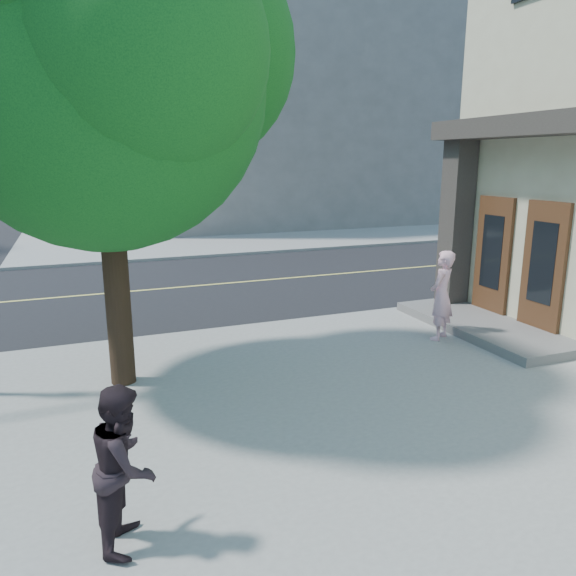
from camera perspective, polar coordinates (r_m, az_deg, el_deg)
name	(u,v)px	position (r m, az deg, el deg)	size (l,w,h in m)	color
ground	(3,358)	(11.41, -27.85, -6.56)	(140.00, 140.00, 0.00)	black
road_ew	(22,301)	(15.72, -26.25, -1.21)	(140.00, 9.00, 0.01)	black
sidewalk_ne	(278,217)	(34.59, -1.08, 7.50)	(29.00, 25.00, 0.12)	gray
filler_ne	(282,101)	(35.24, -0.63, 19.11)	(18.00, 16.00, 14.00)	slate
man_on_phone	(441,295)	(10.97, 15.89, -0.76)	(0.65, 0.42, 1.77)	#E2A4B4
pedestrian	(125,465)	(5.35, -16.84, -17.47)	(0.75, 0.58, 1.54)	black
street_tree	(109,46)	(8.66, -18.41, 23.12)	(5.87, 5.33, 7.79)	black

